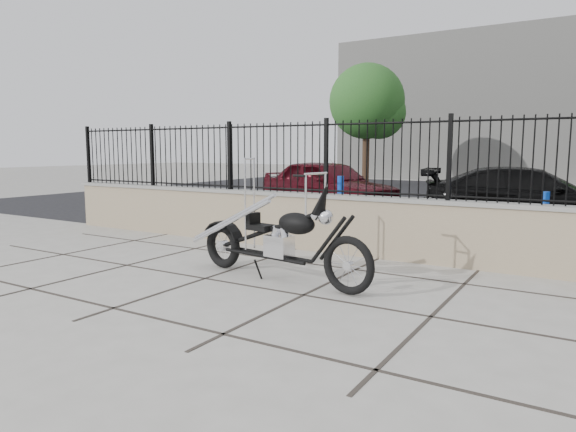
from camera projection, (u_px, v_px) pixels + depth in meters
The scene contains 11 objects.
ground_plane at pixel (303, 295), 6.01m from camera, with size 90.00×90.00×0.00m, color #99968E.
parking_lot at pixel (494, 202), 16.60m from camera, with size 30.00×30.00×0.00m, color black.
retaining_wall at pixel (382, 227), 8.07m from camera, with size 14.00×0.36×0.96m, color gray.
iron_fence at pixel (384, 158), 7.93m from camera, with size 14.00×0.08×1.20m, color black.
background_building at pixel (544, 107), 27.94m from camera, with size 22.00×6.00×8.00m, color beige.
chopper_motorcycle at pixel (276, 219), 6.65m from camera, with size 2.69×0.47×1.62m, color black, non-canonical shape.
car_red at pixel (328, 186), 13.90m from camera, with size 1.71×4.24×1.45m, color #440911.
car_black at pixel (529, 197), 11.22m from camera, with size 1.84×4.53×1.31m, color black.
bollard_a at pixel (340, 203), 10.81m from camera, with size 0.14×0.14×1.14m, color blue.
bollard_b at pixel (544, 221), 8.69m from camera, with size 0.12×0.12×0.99m, color blue.
tree_left at pixel (367, 98), 23.15m from camera, with size 3.39×3.39×5.72m.
Camera 1 is at (2.88, -5.08, 1.70)m, focal length 32.00 mm.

